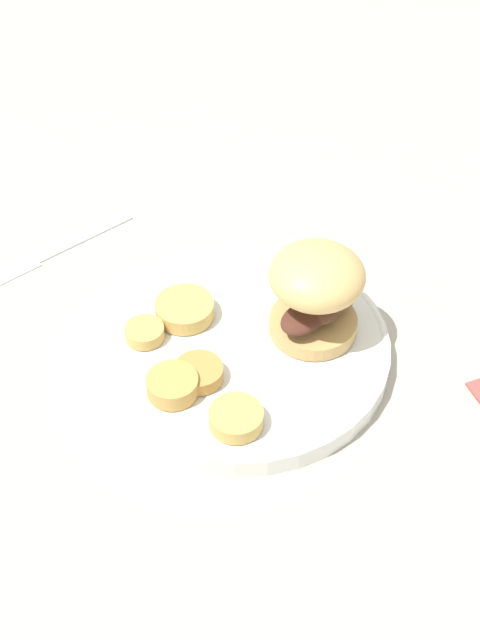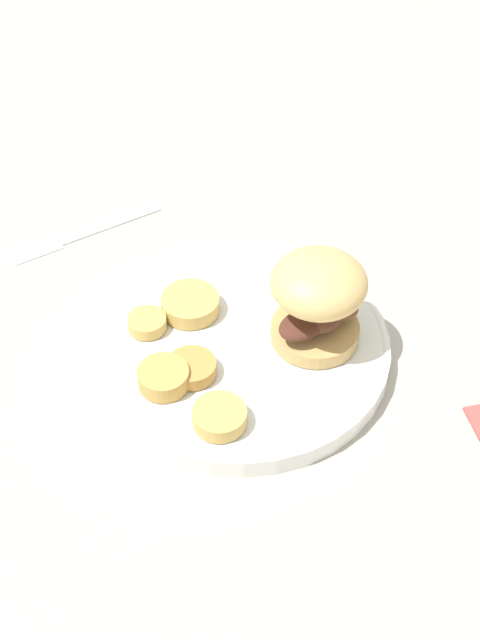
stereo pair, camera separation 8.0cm
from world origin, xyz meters
TOP-DOWN VIEW (x-y plane):
  - ground_plane at (0.00, 0.00)m, footprint 4.00×4.00m
  - dinner_plate at (0.00, 0.00)m, footprint 0.28×0.28m
  - sandwich at (0.07, 0.02)m, footprint 0.09×0.10m
  - potato_round_0 at (-0.09, 0.00)m, footprint 0.04×0.04m
  - potato_round_1 at (-0.06, -0.06)m, footprint 0.05×0.05m
  - potato_round_2 at (-0.05, 0.03)m, footprint 0.06×0.06m
  - potato_round_3 at (-0.00, -0.10)m, footprint 0.05×0.05m
  - potato_round_4 at (-0.03, -0.05)m, footprint 0.04×0.04m
  - fork at (-0.20, 0.15)m, footprint 0.14×0.13m

SIDE VIEW (x-z plane):
  - ground_plane at x=0.00m, z-range 0.00..0.00m
  - fork at x=-0.20m, z-range 0.00..0.00m
  - dinner_plate at x=0.00m, z-range 0.00..0.02m
  - potato_round_0 at x=-0.09m, z-range 0.02..0.03m
  - potato_round_4 at x=-0.03m, z-range 0.02..0.03m
  - potato_round_3 at x=0.00m, z-range 0.02..0.04m
  - potato_round_2 at x=-0.05m, z-range 0.02..0.04m
  - potato_round_1 at x=-0.06m, z-range 0.02..0.04m
  - sandwich at x=0.07m, z-range 0.02..0.12m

